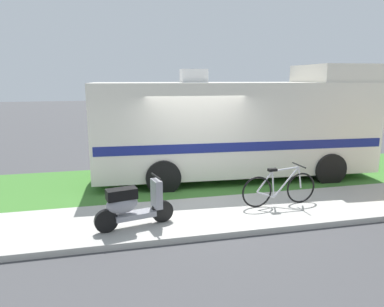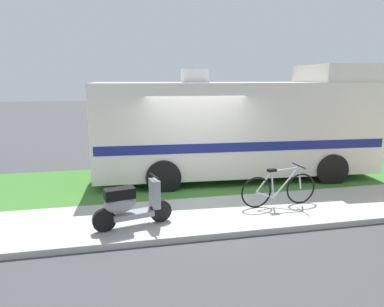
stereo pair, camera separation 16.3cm
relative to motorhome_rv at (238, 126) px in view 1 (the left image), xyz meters
name	(u,v)px [view 1 (the left image)]	position (x,y,z in m)	size (l,w,h in m)	color
ground_plane	(201,199)	(-1.51, -1.59, -1.56)	(80.00, 80.00, 0.00)	#424244
sidewalk	(215,215)	(-1.51, -2.79, -1.50)	(24.00, 2.00, 0.12)	#ADAAA3
grass_strip	(188,181)	(-1.51, -0.09, -1.52)	(24.00, 3.40, 0.08)	#3D752D
motorhome_rv	(238,126)	(0.00, 0.00, 0.00)	(8.04, 2.79, 3.31)	silver
scooter	(132,205)	(-3.28, -3.14, -0.99)	(1.53, 0.61, 0.97)	black
bicycle	(279,188)	(0.02, -2.68, -1.05)	(1.80, 0.52, 0.91)	black
pickup_truck_near	(253,125)	(2.41, 4.56, -0.63)	(5.51, 2.33, 1.74)	#1E478C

